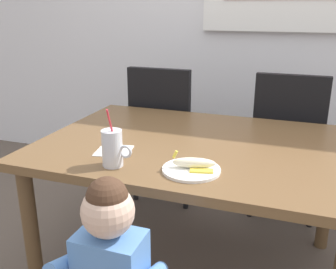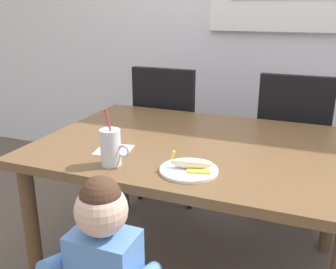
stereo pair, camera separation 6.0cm
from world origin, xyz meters
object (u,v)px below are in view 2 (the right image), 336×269
dining_chair_left (170,127)px  snack_plate (189,170)px  dining_chair_right (292,139)px  toddler_standing (104,264)px  paper_napkin (114,150)px  dining_table (196,159)px  milk_cup (111,149)px  peeled_banana (192,164)px

dining_chair_left → snack_plate: 1.17m
dining_chair_right → snack_plate: 1.14m
toddler_standing → paper_napkin: (-0.23, 0.50, 0.19)m
dining_chair_left → toddler_standing: dining_chair_left is taller
paper_napkin → snack_plate: bearing=-13.5°
dining_table → paper_napkin: size_ratio=9.73×
dining_chair_right → milk_cup: (-0.64, -1.13, 0.24)m
dining_table → dining_chair_left: 0.83m
peeled_banana → paper_napkin: 0.41m
dining_table → peeled_banana: bearing=-75.3°
dining_chair_right → paper_napkin: 1.23m
milk_cup → snack_plate: bearing=9.4°
dining_chair_right → dining_table: bearing=62.1°
dining_chair_right → snack_plate: size_ratio=4.17×
dining_table → peeled_banana: (0.08, -0.32, 0.12)m
toddler_standing → paper_napkin: size_ratio=5.59×
milk_cup → peeled_banana: size_ratio=1.41×
dining_chair_right → snack_plate: dining_chair_right is taller
milk_cup → dining_table: bearing=58.0°
dining_chair_left → dining_chair_right: 0.81m
dining_chair_right → peeled_banana: 1.14m
dining_chair_right → peeled_banana: bearing=73.8°
toddler_standing → snack_plate: size_ratio=3.64×
dining_table → toddler_standing: toddler_standing is taller
milk_cup → paper_napkin: bearing=116.7°
milk_cup → paper_napkin: size_ratio=1.65×
dining_table → toddler_standing: size_ratio=1.74×
peeled_banana → toddler_standing: bearing=-111.7°
dining_table → paper_napkin: (-0.31, -0.24, 0.09)m
dining_table → milk_cup: size_ratio=5.89×
milk_cup → snack_plate: 0.32m
dining_chair_left → peeled_banana: (0.50, -1.03, 0.20)m
dining_chair_left → milk_cup: 1.13m
dining_chair_left → paper_napkin: 0.97m
peeled_banana → paper_napkin: (-0.40, 0.08, -0.03)m
toddler_standing → snack_plate: toddler_standing is taller
dining_table → milk_cup: 0.48m
dining_table → snack_plate: size_ratio=6.34×
dining_chair_left → snack_plate: bearing=115.2°
dining_chair_left → peeled_banana: 1.17m
toddler_standing → snack_plate: (0.15, 0.40, 0.20)m
peeled_banana → dining_table: bearing=104.7°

